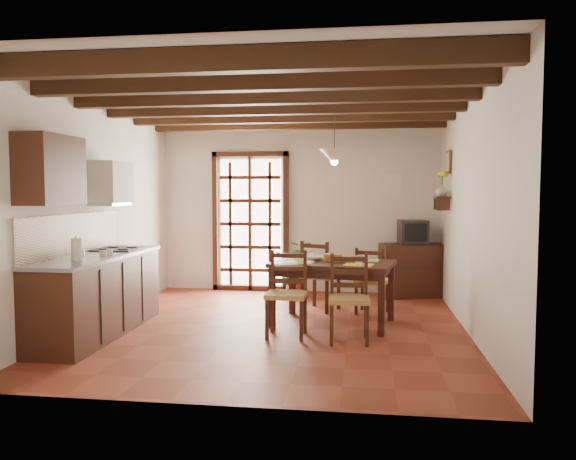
% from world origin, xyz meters
% --- Properties ---
extents(ground_plane, '(5.00, 5.00, 0.00)m').
position_xyz_m(ground_plane, '(0.00, 0.00, 0.00)').
color(ground_plane, brown).
extents(room_shell, '(4.52, 5.02, 2.81)m').
position_xyz_m(room_shell, '(0.00, 0.00, 1.82)').
color(room_shell, silver).
rests_on(room_shell, ground_plane).
extents(ceiling_beams, '(4.50, 4.34, 0.20)m').
position_xyz_m(ceiling_beams, '(0.00, 0.00, 2.69)').
color(ceiling_beams, black).
rests_on(ceiling_beams, room_shell).
extents(french_door, '(1.26, 0.11, 2.32)m').
position_xyz_m(french_door, '(-0.80, 2.45, 1.18)').
color(french_door, white).
rests_on(french_door, ground_plane).
extents(kitchen_counter, '(0.64, 2.25, 1.38)m').
position_xyz_m(kitchen_counter, '(-1.96, -0.60, 0.47)').
color(kitchen_counter, '#351B11').
rests_on(kitchen_counter, ground_plane).
extents(upper_cabinet, '(0.35, 0.80, 0.70)m').
position_xyz_m(upper_cabinet, '(-2.08, -1.30, 1.85)').
color(upper_cabinet, '#351B11').
rests_on(upper_cabinet, room_shell).
extents(range_hood, '(0.38, 0.60, 0.54)m').
position_xyz_m(range_hood, '(-2.05, -0.05, 1.73)').
color(range_hood, white).
rests_on(range_hood, room_shell).
extents(counter_items, '(0.50, 1.43, 0.25)m').
position_xyz_m(counter_items, '(-1.95, -0.51, 0.96)').
color(counter_items, black).
rests_on(counter_items, kitchen_counter).
extents(dining_table, '(1.57, 1.16, 0.78)m').
position_xyz_m(dining_table, '(0.68, 0.26, 0.68)').
color(dining_table, black).
rests_on(dining_table, ground_plane).
extents(chair_near_left, '(0.45, 0.43, 0.96)m').
position_xyz_m(chair_near_left, '(0.19, -0.40, 0.30)').
color(chair_near_left, '#B1814B').
rests_on(chair_near_left, ground_plane).
extents(chair_near_right, '(0.46, 0.44, 0.95)m').
position_xyz_m(chair_near_right, '(0.90, -0.53, 0.30)').
color(chair_near_right, '#B1814B').
rests_on(chair_near_right, ground_plane).
extents(chair_far_left, '(0.58, 0.57, 0.97)m').
position_xyz_m(chair_far_left, '(0.46, 1.04, 0.30)').
color(chair_far_left, '#B1814B').
rests_on(chair_far_left, ground_plane).
extents(chair_far_right, '(0.49, 0.48, 0.89)m').
position_xyz_m(chair_far_right, '(1.16, 0.91, 0.28)').
color(chair_far_right, '#B1814B').
rests_on(chair_far_right, ground_plane).
extents(table_setting, '(1.04, 0.70, 0.10)m').
position_xyz_m(table_setting, '(0.68, 0.26, 0.83)').
color(table_setting, yellow).
rests_on(table_setting, dining_table).
extents(table_bowl, '(0.29, 0.29, 0.05)m').
position_xyz_m(table_bowl, '(0.44, 0.35, 0.80)').
color(table_bowl, white).
rests_on(table_bowl, dining_table).
extents(sideboard, '(1.05, 0.67, 0.82)m').
position_xyz_m(sideboard, '(1.80, 2.23, 0.41)').
color(sideboard, '#351B11').
rests_on(sideboard, ground_plane).
extents(crt_tv, '(0.47, 0.44, 0.36)m').
position_xyz_m(crt_tv, '(1.80, 2.22, 1.01)').
color(crt_tv, black).
rests_on(crt_tv, sideboard).
extents(fuse_box, '(0.25, 0.03, 0.32)m').
position_xyz_m(fuse_box, '(1.50, 2.48, 1.75)').
color(fuse_box, white).
rests_on(fuse_box, room_shell).
extents(plant_pot, '(0.39, 0.39, 0.24)m').
position_xyz_m(plant_pot, '(0.01, 2.07, 0.11)').
color(plant_pot, maroon).
rests_on(plant_pot, ground_plane).
extents(potted_plant, '(1.66, 1.44, 1.79)m').
position_xyz_m(potted_plant, '(0.01, 2.07, 0.57)').
color(potted_plant, '#144C19').
rests_on(potted_plant, ground_plane).
extents(wall_shelf, '(0.20, 0.42, 0.20)m').
position_xyz_m(wall_shelf, '(2.14, 1.60, 1.51)').
color(wall_shelf, '#351B11').
rests_on(wall_shelf, room_shell).
extents(shelf_vase, '(0.15, 0.15, 0.15)m').
position_xyz_m(shelf_vase, '(2.14, 1.60, 1.65)').
color(shelf_vase, '#B2BFB2').
rests_on(shelf_vase, wall_shelf).
extents(shelf_flowers, '(0.14, 0.14, 0.36)m').
position_xyz_m(shelf_flowers, '(2.14, 1.60, 1.86)').
color(shelf_flowers, yellow).
rests_on(shelf_flowers, shelf_vase).
extents(framed_picture, '(0.03, 0.32, 0.32)m').
position_xyz_m(framed_picture, '(2.22, 1.60, 2.05)').
color(framed_picture, brown).
rests_on(framed_picture, room_shell).
extents(pendant_lamp, '(0.36, 0.36, 0.84)m').
position_xyz_m(pendant_lamp, '(0.68, 0.36, 2.08)').
color(pendant_lamp, black).
rests_on(pendant_lamp, room_shell).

